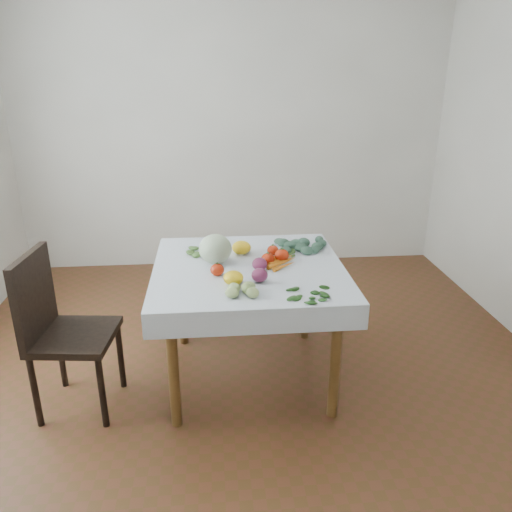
# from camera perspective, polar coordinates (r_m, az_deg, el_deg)

# --- Properties ---
(ground) EXTENTS (4.00, 4.00, 0.00)m
(ground) POSITION_cam_1_polar(r_m,az_deg,el_deg) (3.32, -0.76, -13.35)
(ground) COLOR #5A301C
(back_wall) EXTENTS (4.00, 0.04, 2.70)m
(back_wall) POSITION_cam_1_polar(r_m,az_deg,el_deg) (4.77, -2.77, 14.66)
(back_wall) COLOR white
(back_wall) RESTS_ON ground
(table) EXTENTS (1.00, 1.00, 0.75)m
(table) POSITION_cam_1_polar(r_m,az_deg,el_deg) (3.00, -0.82, -2.99)
(table) COLOR brown
(table) RESTS_ON ground
(tablecloth) EXTENTS (1.12, 1.12, 0.01)m
(tablecloth) POSITION_cam_1_polar(r_m,az_deg,el_deg) (2.96, -0.83, -1.24)
(tablecloth) COLOR white
(tablecloth) RESTS_ON table
(chair) EXTENTS (0.47, 0.47, 0.94)m
(chair) POSITION_cam_1_polar(r_m,az_deg,el_deg) (2.99, -21.77, -7.13)
(chair) COLOR black
(chair) RESTS_ON ground
(cabbage) EXTENTS (0.26, 0.26, 0.18)m
(cabbage) POSITION_cam_1_polar(r_m,az_deg,el_deg) (2.99, -4.67, 0.81)
(cabbage) COLOR beige
(cabbage) RESTS_ON tablecloth
(tomato_a) EXTENTS (0.09, 0.09, 0.06)m
(tomato_a) POSITION_cam_1_polar(r_m,az_deg,el_deg) (3.13, 1.94, 0.66)
(tomato_a) COLOR red
(tomato_a) RESTS_ON tablecloth
(tomato_b) EXTENTS (0.09, 0.09, 0.08)m
(tomato_b) POSITION_cam_1_polar(r_m,az_deg,el_deg) (3.03, 2.96, 0.08)
(tomato_b) COLOR red
(tomato_b) RESTS_ON tablecloth
(tomato_c) EXTENTS (0.10, 0.10, 0.07)m
(tomato_c) POSITION_cam_1_polar(r_m,az_deg,el_deg) (2.83, -4.46, -1.57)
(tomato_c) COLOR red
(tomato_c) RESTS_ON tablecloth
(tomato_d) EXTENTS (0.10, 0.10, 0.07)m
(tomato_d) POSITION_cam_1_polar(r_m,az_deg,el_deg) (2.98, 1.36, -0.34)
(tomato_d) COLOR red
(tomato_d) RESTS_ON tablecloth
(heirloom_back) EXTENTS (0.15, 0.15, 0.08)m
(heirloom_back) POSITION_cam_1_polar(r_m,az_deg,el_deg) (3.15, -1.67, 0.98)
(heirloom_back) COLOR yellow
(heirloom_back) RESTS_ON tablecloth
(heirloom_front) EXTENTS (0.14, 0.14, 0.08)m
(heirloom_front) POSITION_cam_1_polar(r_m,az_deg,el_deg) (2.71, -2.60, -2.51)
(heirloom_front) COLOR yellow
(heirloom_front) RESTS_ON tablecloth
(onion_a) EXTENTS (0.12, 0.12, 0.08)m
(onion_a) POSITION_cam_1_polar(r_m,az_deg,el_deg) (2.89, 0.42, -0.93)
(onion_a) COLOR #621C44
(onion_a) RESTS_ON tablecloth
(onion_b) EXTENTS (0.11, 0.11, 0.08)m
(onion_b) POSITION_cam_1_polar(r_m,az_deg,el_deg) (2.74, 0.42, -2.20)
(onion_b) COLOR #621C44
(onion_b) RESTS_ON tablecloth
(tomatillo_cluster) EXTENTS (0.19, 0.12, 0.05)m
(tomatillo_cluster) POSITION_cam_1_polar(r_m,az_deg,el_deg) (2.61, -1.32, -3.75)
(tomatillo_cluster) COLOR #A2BA6B
(tomatillo_cluster) RESTS_ON tablecloth
(carrot_bunch) EXTENTS (0.19, 0.26, 0.03)m
(carrot_bunch) POSITION_cam_1_polar(r_m,az_deg,el_deg) (3.01, 2.86, -0.58)
(carrot_bunch) COLOR orange
(carrot_bunch) RESTS_ON tablecloth
(kale_bunch) EXTENTS (0.35, 0.29, 0.05)m
(kale_bunch) POSITION_cam_1_polar(r_m,az_deg,el_deg) (3.23, 5.01, 1.06)
(kale_bunch) COLOR #3C6348
(kale_bunch) RESTS_ON tablecloth
(basil_bunch) EXTENTS (0.25, 0.18, 0.01)m
(basil_bunch) POSITION_cam_1_polar(r_m,az_deg,el_deg) (2.60, 6.50, -4.44)
(basil_bunch) COLOR #224D18
(basil_bunch) RESTS_ON tablecloth
(dill_bunch) EXTENTS (0.23, 0.17, 0.02)m
(dill_bunch) POSITION_cam_1_polar(r_m,az_deg,el_deg) (3.19, -5.91, 0.55)
(dill_bunch) COLOR #547C38
(dill_bunch) RESTS_ON tablecloth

